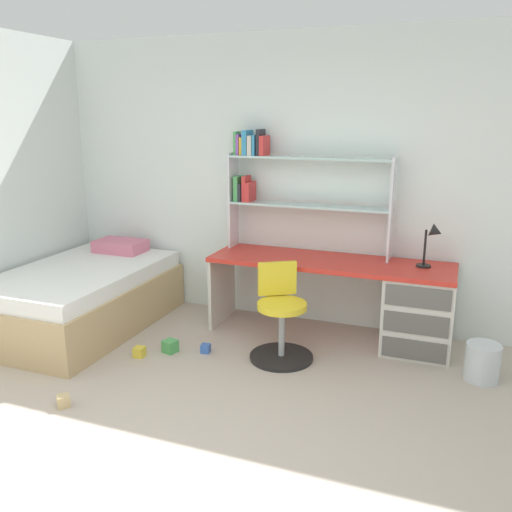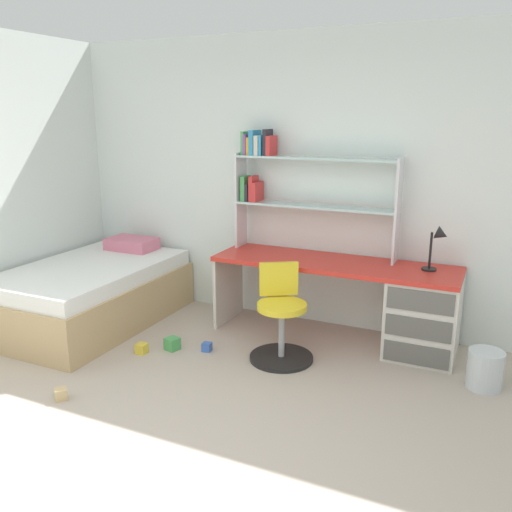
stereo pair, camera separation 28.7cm
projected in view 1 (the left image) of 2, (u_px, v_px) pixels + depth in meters
The scene contains 12 objects.
ground_plane at pixel (175, 504), 2.78m from camera, with size 6.18×6.48×0.02m, color #B2A393.
room_shell at pixel (101, 197), 4.12m from camera, with size 6.18×6.48×2.66m.
desk at pixel (393, 301), 4.58m from camera, with size 2.11×0.62×0.71m.
bookshelf_hutch at pixel (284, 179), 4.86m from camera, with size 1.49×0.22×1.11m.
desk_lamp at pixel (433, 239), 4.38m from camera, with size 0.20×0.17×0.38m.
swivel_chair at pixel (281, 323), 4.37m from camera, with size 0.52×0.52×0.77m.
bed_platform at pixel (82, 297), 5.03m from camera, with size 1.17×1.83×0.69m.
waste_bin at pixel (482, 362), 4.03m from camera, with size 0.26×0.26×0.29m, color silver.
toy_block_yellow_0 at pixel (139, 352), 4.44m from camera, with size 0.08×0.08×0.08m, color gold.
toy_block_green_1 at pixel (170, 346), 4.52m from camera, with size 0.11×0.11×0.11m, color #479E51.
toy_block_natural_2 at pixel (63, 401), 3.68m from camera, with size 0.08×0.08×0.08m, color tan.
toy_block_blue_3 at pixel (206, 348), 4.52m from camera, with size 0.07×0.07×0.07m, color #3860B7.
Camera 1 is at (1.23, -2.06, 1.94)m, focal length 37.71 mm.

